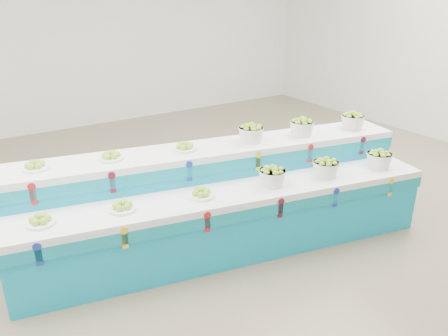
{
  "coord_description": "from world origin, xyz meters",
  "views": [
    {
      "loc": [
        -2.49,
        -3.71,
        2.58
      ],
      "look_at": [
        -0.23,
        -0.22,
        0.87
      ],
      "focal_mm": 35.0,
      "sensor_mm": 36.0,
      "label": 1
    }
  ],
  "objects_px": {
    "display_stand": "(224,199)",
    "basket_lower_left": "(272,176)",
    "plate_upper_mid": "(111,155)",
    "basket_upper_right": "(353,120)"
  },
  "relations": [
    {
      "from": "display_stand",
      "to": "basket_lower_left",
      "type": "xyz_separation_m",
      "value": [
        0.36,
        -0.35,
        0.31
      ]
    },
    {
      "from": "display_stand",
      "to": "plate_upper_mid",
      "type": "distance_m",
      "value": 1.25
    },
    {
      "from": "display_stand",
      "to": "basket_lower_left",
      "type": "relative_size",
      "value": 15.42
    },
    {
      "from": "plate_upper_mid",
      "to": "basket_lower_left",
      "type": "bearing_deg",
      "value": -30.97
    },
    {
      "from": "plate_upper_mid",
      "to": "basket_upper_right",
      "type": "bearing_deg",
      "value": -11.59
    },
    {
      "from": "display_stand",
      "to": "basket_lower_left",
      "type": "height_order",
      "value": "display_stand"
    },
    {
      "from": "display_stand",
      "to": "basket_upper_right",
      "type": "bearing_deg",
      "value": 8.6
    },
    {
      "from": "basket_lower_left",
      "to": "plate_upper_mid",
      "type": "height_order",
      "value": "plate_upper_mid"
    },
    {
      "from": "plate_upper_mid",
      "to": "display_stand",
      "type": "bearing_deg",
      "value": -25.3
    },
    {
      "from": "display_stand",
      "to": "basket_upper_right",
      "type": "relative_size",
      "value": 15.42
    }
  ]
}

